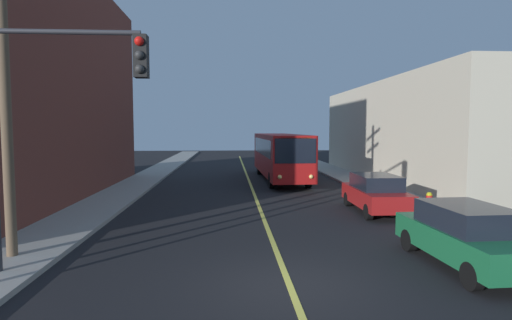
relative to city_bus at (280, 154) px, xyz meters
name	(u,v)px	position (x,y,z in m)	size (l,w,h in m)	color
ground_plane	(290,286)	(-2.20, -19.81, -1.82)	(120.00, 120.00, 0.00)	black
sidewalk_left	(100,206)	(-9.45, -9.81, -1.74)	(2.50, 90.00, 0.15)	gray
sidewalk_right	(410,202)	(5.05, -9.81, -1.74)	(2.50, 90.00, 0.15)	gray
lane_stripe_center	(253,190)	(-2.20, -4.81, -1.81)	(0.16, 60.00, 0.01)	#D8CC4C
building_right_warehouse	(453,132)	(12.29, -0.47, 1.56)	(12.00, 23.87, 6.75)	beige
city_bus	(280,154)	(0.00, 0.00, 0.00)	(2.83, 12.20, 3.20)	maroon
parked_car_green	(466,235)	(2.54, -18.78, -0.98)	(1.96, 4.46, 1.62)	#196038
parked_car_red	(376,193)	(2.71, -11.65, -0.98)	(1.87, 4.43, 1.62)	maroon
utility_pole_near	(4,70)	(-9.46, -17.49, 3.31)	(2.40, 0.28, 9.00)	brown
traffic_signal_left_corner	(58,98)	(-7.61, -18.77, 2.49)	(3.75, 0.48, 6.00)	#2D2D33
fire_hydrant	(429,202)	(4.65, -12.53, -1.23)	(0.44, 0.26, 0.84)	red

